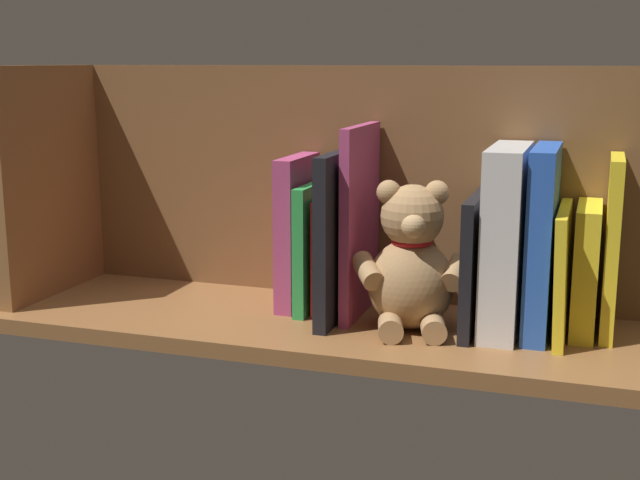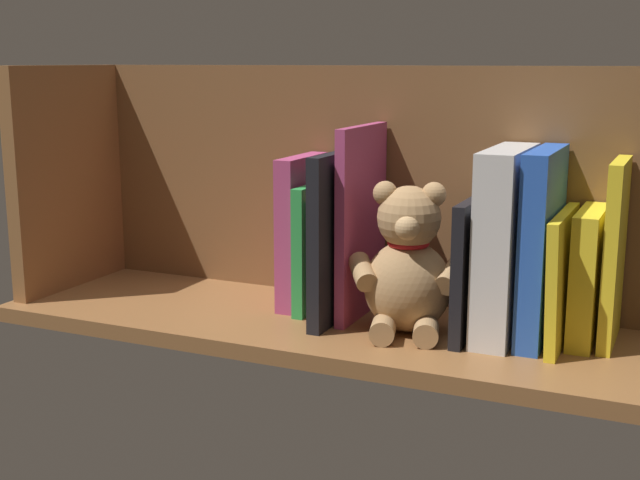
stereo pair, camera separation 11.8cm
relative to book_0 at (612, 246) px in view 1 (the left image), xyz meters
The scene contains 15 objects.
ground_plane 40.80cm from the book_0, ahead, with size 91.69×30.03×2.20cm, color brown.
shelf_back_panel 39.50cm from the book_0, 11.12° to the right, with size 91.69×1.50×34.81cm, color brown.
shelf_side_divider 82.57cm from the book_0, ahead, with size 2.40×24.03×34.81cm, color brown.
book_0 is the anchor object (origin of this frame).
book_1 4.40cm from the book_0, ahead, with size 3.09×13.45×17.12cm, color yellow.
book_2 7.15cm from the book_0, 22.37° to the left, with size 1.39×17.59×16.87cm, color yellow.
book_3 8.97cm from the book_0, 12.41° to the left, with size 3.18×16.63×24.71cm, color blue.
dictionary_thick_white 13.59cm from the book_0, 10.28° to the left, with size 4.82×17.42×24.65cm, color silver.
book_4 17.58cm from the book_0, ahead, with size 1.56×18.23×18.22cm, color black.
teddy_bear 26.11cm from the book_0, 14.12° to the left, with size 15.82×14.92×20.18cm.
book_5 33.73cm from the book_0, ahead, with size 1.42×15.91×26.83cm, color #B23F72.
book_6 36.05cm from the book_0, ahead, with size 1.83×19.57×23.43cm, color black.
book_7 38.55cm from the book_0, ahead, with size 1.94×12.97×16.45cm, color red.
book_8 40.89cm from the book_0, ahead, with size 1.68×14.15×18.35cm, color green.
book_9 43.60cm from the book_0, ahead, with size 2.67×12.88×22.05cm, color #B23F72.
Camera 1 is at (-36.26, 109.45, 35.53)cm, focal length 47.74 mm.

